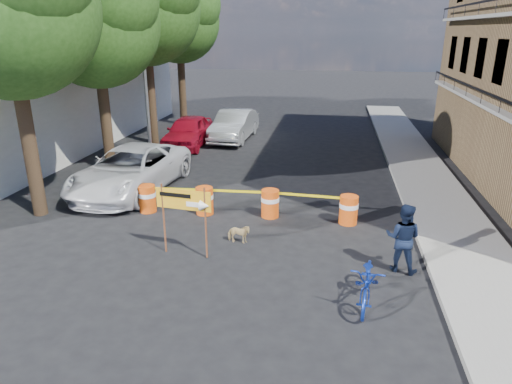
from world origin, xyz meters
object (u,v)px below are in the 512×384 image
(barrel_far_left, at_px, (147,198))
(barrel_mid_left, at_px, (205,200))
(barrel_mid_right, at_px, (270,203))
(pedestrian, at_px, (403,238))
(barrel_far_right, at_px, (349,209))
(sedan_silver, at_px, (234,125))
(dog, at_px, (239,234))
(suv_white, at_px, (131,170))
(sedan_red, at_px, (188,131))
(bicycle, at_px, (369,262))
(detour_sign, at_px, (191,206))

(barrel_far_left, distance_m, barrel_mid_left, 1.92)
(barrel_mid_right, relative_size, pedestrian, 0.51)
(barrel_far_right, xyz_separation_m, sedan_silver, (-5.89, 10.68, 0.33))
(pedestrian, bearing_deg, barrel_far_right, -49.04)
(barrel_mid_left, bearing_deg, sedan_silver, 96.94)
(dog, relative_size, suv_white, 0.11)
(barrel_far_right, xyz_separation_m, sedan_red, (-7.89, 8.77, 0.31))
(bicycle, xyz_separation_m, suv_white, (-8.20, 6.17, -0.18))
(barrel_mid_right, bearing_deg, barrel_mid_left, -177.22)
(dog, bearing_deg, pedestrian, -99.28)
(dog, relative_size, sedan_red, 0.14)
(sedan_silver, bearing_deg, barrel_mid_right, -68.86)
(barrel_mid_left, relative_size, pedestrian, 0.51)
(barrel_far_left, bearing_deg, sedan_red, 98.86)
(dog, bearing_deg, sedan_silver, 14.40)
(barrel_mid_left, xyz_separation_m, bicycle, (4.90, -4.42, 0.52))
(sedan_silver, bearing_deg, pedestrian, -58.99)
(sedan_red, bearing_deg, dog, -66.42)
(detour_sign, bearing_deg, barrel_far_left, 137.44)
(barrel_far_left, distance_m, sedan_silver, 10.79)
(barrel_mid_right, relative_size, sedan_silver, 0.18)
(suv_white, relative_size, sedan_red, 1.27)
(barrel_far_left, relative_size, bicycle, 0.45)
(dog, xyz_separation_m, sedan_silver, (-2.82, 12.60, 0.52))
(detour_sign, height_order, dog, detour_sign)
(dog, relative_size, sedan_silver, 0.14)
(pedestrian, bearing_deg, sedan_silver, -45.03)
(barrel_mid_left, xyz_separation_m, suv_white, (-3.30, 1.75, 0.34))
(barrel_mid_right, xyz_separation_m, detour_sign, (-1.65, -3.02, 0.96))
(barrel_mid_left, distance_m, sedan_red, 9.34)
(detour_sign, bearing_deg, sedan_red, 114.73)
(pedestrian, distance_m, sedan_red, 14.69)
(barrel_far_left, height_order, sedan_red, sedan_red)
(dog, bearing_deg, barrel_mid_right, -14.66)
(barrel_far_left, distance_m, sedan_red, 8.97)
(sedan_red, bearing_deg, barrel_mid_left, -70.05)
(barrel_far_right, xyz_separation_m, dog, (-3.07, -1.92, -0.19))
(barrel_far_left, distance_m, suv_white, 2.35)
(dog, bearing_deg, detour_sign, 134.51)
(barrel_far_left, relative_size, barrel_mid_left, 1.00)
(barrel_mid_left, height_order, pedestrian, pedestrian)
(barrel_far_left, distance_m, dog, 3.91)
(suv_white, bearing_deg, bicycle, -31.92)
(pedestrian, height_order, suv_white, pedestrian)
(barrel_far_left, bearing_deg, barrel_mid_left, 3.59)
(pedestrian, xyz_separation_m, bicycle, (-0.91, -1.63, 0.11))
(sedan_red, bearing_deg, barrel_far_left, -81.86)
(detour_sign, bearing_deg, suv_white, 135.80)
(pedestrian, xyz_separation_m, sedan_silver, (-7.11, 13.44, -0.08))
(barrel_far_left, xyz_separation_m, dog, (3.45, -1.83, -0.19))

